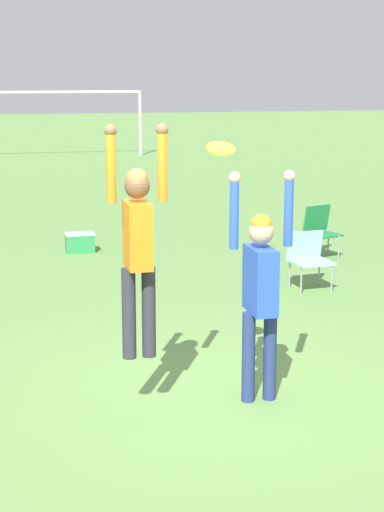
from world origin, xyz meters
The scene contains 8 objects.
ground_plane centered at (0.00, 0.00, 0.00)m, with size 120.00×120.00×0.00m, color #608C47.
person_jumping centered at (-0.65, -0.15, 1.55)m, with size 0.54×0.39×2.00m.
person_defending centered at (0.43, -0.17, 1.10)m, with size 0.60×0.45×2.08m.
frisbee centered at (0.09, -0.07, 2.27)m, with size 0.25×0.24×0.11m.
camping_chair_0 centered at (3.39, 5.56, 0.47)m, with size 0.63×0.68×0.83m.
camping_chair_1 centered at (2.41, 3.60, 0.47)m, with size 0.55×0.59×0.78m.
cooler_box centered at (-0.33, 6.86, 0.16)m, with size 0.47×0.32×0.32m.
soccer_goal centered at (0.49, 23.98, 1.84)m, with size 7.10×0.10×2.35m.
Camera 1 is at (-1.95, -7.11, 2.88)m, focal length 60.00 mm.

